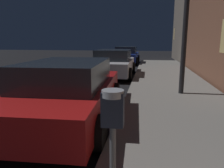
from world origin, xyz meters
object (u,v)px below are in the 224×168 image
at_px(parking_meter, 113,126).
at_px(car_blue, 126,55).
at_px(car_red, 69,91).
at_px(car_silver, 114,63).

distance_m(parking_meter, car_blue, 15.99).
height_order(parking_meter, car_red, parking_meter).
bearing_deg(parking_meter, car_blue, 95.55).
bearing_deg(car_silver, car_blue, 90.00).
distance_m(parking_meter, car_red, 3.29).
relative_size(parking_meter, car_blue, 0.32).
bearing_deg(car_blue, car_silver, -90.00).
bearing_deg(car_silver, parking_meter, -80.61).
xyz_separation_m(parking_meter, car_blue, (-1.54, 15.91, -0.44)).
xyz_separation_m(parking_meter, car_silver, (-1.54, 9.34, -0.44)).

